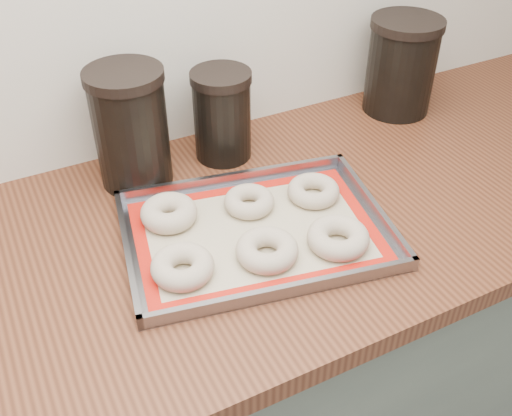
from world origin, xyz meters
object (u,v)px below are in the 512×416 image
bagel_back_mid (249,201)px  bagel_back_right (313,191)px  bagel_front_left (182,267)px  canister_right (401,65)px  baking_tray (256,232)px  bagel_front_mid (267,250)px  canister_mid (222,115)px  bagel_front_right (338,238)px  bagel_back_left (169,213)px  canister_left (131,128)px

bagel_back_mid → bagel_back_right: bearing=-11.8°
bagel_front_left → canister_right: size_ratio=0.47×
baking_tray → bagel_front_mid: size_ratio=4.86×
canister_mid → bagel_back_mid: bearing=-100.8°
baking_tray → bagel_back_right: size_ratio=5.21×
bagel_front_right → bagel_back_left: size_ratio=1.05×
bagel_front_mid → bagel_back_right: 0.19m
bagel_back_left → canister_left: (-0.01, 0.16, 0.09)m
bagel_front_left → canister_right: canister_right is taller
bagel_front_left → bagel_back_mid: bagel_front_left is taller
bagel_back_mid → canister_right: (0.49, 0.19, 0.09)m
bagel_front_right → canister_mid: canister_mid is taller
bagel_front_left → bagel_front_right: same height
bagel_front_left → bagel_back_right: (0.30, 0.08, -0.00)m
bagel_back_mid → canister_mid: bearing=79.2°
bagel_front_mid → bagel_back_left: size_ratio=1.04×
bagel_front_left → bagel_back_left: bagel_back_left is taller
baking_tray → bagel_front_mid: 0.07m
bagel_front_mid → bagel_back_mid: 0.14m
bagel_front_right → baking_tray: bearing=139.2°
bagel_front_right → bagel_back_mid: size_ratio=1.15×
bagel_back_left → bagel_back_right: bearing=-11.9°
bagel_front_mid → bagel_back_left: bearing=123.7°
canister_left → baking_tray: bearing=-63.1°
bagel_front_left → canister_right: bearing=24.7°
bagel_front_mid → canister_mid: (0.07, 0.33, 0.07)m
baking_tray → bagel_front_left: (-0.15, -0.04, 0.02)m
bagel_back_mid → canister_left: bearing=128.5°
bagel_back_left → bagel_back_mid: bearing=-12.0°
bagel_front_right → canister_right: (0.40, 0.36, 0.09)m
bagel_front_right → canister_left: canister_left is taller
canister_left → canister_mid: canister_left is taller
baking_tray → bagel_back_right: bagel_back_right is taller
bagel_back_left → canister_right: (0.63, 0.16, 0.09)m
bagel_front_left → baking_tray: bearing=14.8°
bagel_front_mid → bagel_front_right: (0.12, -0.03, 0.00)m
bagel_front_mid → baking_tray: bearing=78.6°
canister_mid → bagel_back_right: bearing=-68.9°
bagel_back_right → canister_left: canister_left is taller
bagel_back_mid → canister_left: canister_left is taller
baking_tray → bagel_front_right: (0.11, -0.09, 0.02)m
bagel_back_right → bagel_front_mid: bearing=-145.1°
bagel_front_left → bagel_front_mid: 0.14m
bagel_back_left → bagel_back_right: 0.27m
bagel_back_left → canister_left: canister_left is taller
bagel_front_left → canister_mid: (0.21, 0.31, 0.07)m
baking_tray → canister_left: size_ratio=2.20×
baking_tray → bagel_back_mid: size_ratio=5.52×
bagel_front_mid → canister_left: size_ratio=0.45×
bagel_back_mid → canister_mid: size_ratio=0.50×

